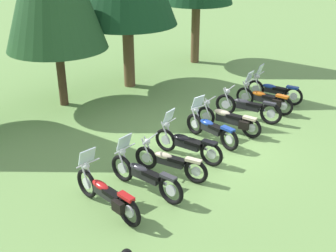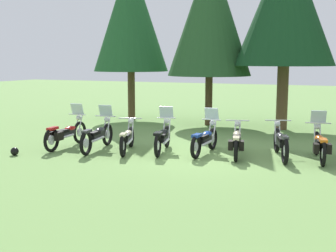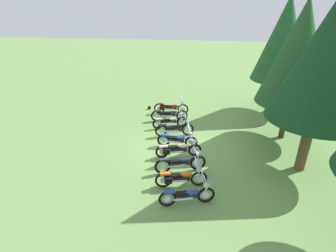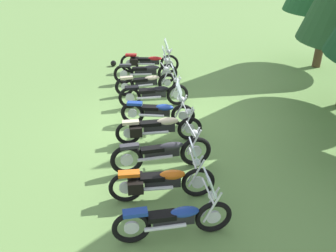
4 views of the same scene
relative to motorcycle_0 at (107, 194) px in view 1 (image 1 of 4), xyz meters
The scene contains 10 objects.
ground_plane 4.48m from the motorcycle_0, ahead, with size 80.00×80.00×0.00m, color #6B934C.
motorcycle_0 is the anchor object (origin of this frame).
motorcycle_1 1.18m from the motorcycle_0, ahead, with size 0.72×2.40×1.39m.
motorcycle_2 2.18m from the motorcycle_0, ahead, with size 0.99×2.12×1.00m.
motorcycle_3 3.26m from the motorcycle_0, 11.01° to the left, with size 0.77×2.25×1.37m.
motorcycle_4 4.58m from the motorcycle_0, 11.18° to the left, with size 0.62×2.19×1.36m.
motorcycle_5 5.55m from the motorcycle_0, 10.06° to the left, with size 0.92×2.31×0.99m.
motorcycle_6 6.82m from the motorcycle_0, 10.35° to the left, with size 1.00×2.36×1.04m.
motorcycle_7 7.90m from the motorcycle_0, ahead, with size 0.86×2.22×1.37m.
motorcycle_8 9.00m from the motorcycle_0, 10.64° to the left, with size 0.87×2.19×1.36m.
Camera 1 is at (-9.02, -8.02, 6.16)m, focal length 46.27 mm.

